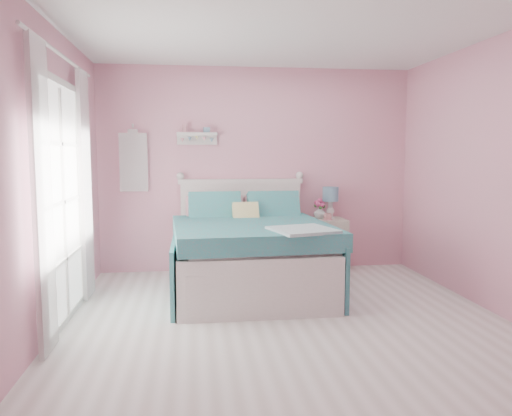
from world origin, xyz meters
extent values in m
plane|color=beige|center=(0.00, 0.00, 0.00)|extent=(4.50, 4.50, 0.00)
plane|color=pink|center=(0.00, 2.25, 1.30)|extent=(4.00, 0.00, 4.00)
plane|color=pink|center=(0.00, -2.25, 1.30)|extent=(4.00, 0.00, 4.00)
plane|color=pink|center=(-2.00, 0.00, 1.30)|extent=(0.00, 4.50, 4.50)
plane|color=pink|center=(2.00, 0.00, 1.30)|extent=(0.00, 4.50, 4.50)
plane|color=white|center=(0.00, 0.00, 2.60)|extent=(4.50, 4.50, 0.00)
cube|color=silver|center=(-0.21, 1.20, 0.21)|extent=(1.60, 2.05, 0.43)
cube|color=silver|center=(-0.21, 1.20, 0.51)|extent=(1.54, 1.99, 0.16)
cube|color=silver|center=(-0.21, 2.19, 0.56)|extent=(1.53, 0.07, 1.13)
cube|color=silver|center=(-0.21, 2.19, 1.16)|extent=(1.59, 0.09, 0.06)
cube|color=silver|center=(-0.21, 0.21, 0.28)|extent=(1.53, 0.06, 0.56)
cube|color=teal|center=(-0.21, 1.05, 0.68)|extent=(1.71, 1.80, 0.18)
cube|color=pink|center=(-0.57, 1.87, 0.79)|extent=(0.70, 0.32, 0.43)
cube|color=pink|center=(0.14, 1.87, 0.79)|extent=(0.70, 0.32, 0.43)
cube|color=#CCBC59|center=(-0.21, 1.59, 0.79)|extent=(0.31, 0.23, 0.31)
cube|color=beige|center=(0.87, 2.00, 0.34)|extent=(0.47, 0.44, 0.68)
cube|color=silver|center=(0.87, 1.79, 0.55)|extent=(0.41, 0.02, 0.16)
sphere|color=white|center=(0.87, 1.77, 0.55)|extent=(0.03, 0.03, 0.03)
cylinder|color=white|center=(0.93, 2.05, 0.69)|extent=(0.13, 0.13, 0.02)
cylinder|color=white|center=(0.93, 2.05, 0.80)|extent=(0.06, 0.06, 0.22)
cylinder|color=#618AA3|center=(0.93, 2.05, 0.99)|extent=(0.20, 0.20, 0.18)
imported|color=white|center=(0.79, 2.04, 0.76)|extent=(0.19, 0.19, 0.16)
imported|color=#D58F8F|center=(0.85, 1.89, 0.72)|extent=(0.12, 0.12, 0.08)
sphere|color=#DF4C89|center=(0.79, 2.04, 0.91)|extent=(0.06, 0.06, 0.06)
sphere|color=#DF4C89|center=(0.83, 2.06, 0.87)|extent=(0.06, 0.06, 0.06)
sphere|color=#DF4C89|center=(0.75, 2.05, 0.88)|extent=(0.06, 0.06, 0.06)
sphere|color=#DF4C89|center=(0.81, 2.01, 0.85)|extent=(0.06, 0.06, 0.06)
sphere|color=#DF4C89|center=(0.76, 2.02, 0.86)|extent=(0.06, 0.06, 0.06)
cube|color=silver|center=(-0.76, 2.17, 1.75)|extent=(0.50, 0.14, 0.04)
cube|color=silver|center=(-0.76, 2.23, 1.68)|extent=(0.50, 0.03, 0.12)
cylinder|color=#D18C99|center=(-0.91, 2.17, 1.82)|extent=(0.06, 0.06, 0.10)
cube|color=#618AA3|center=(-0.64, 2.17, 1.80)|extent=(0.08, 0.06, 0.07)
cube|color=white|center=(-1.55, 2.18, 1.40)|extent=(0.34, 0.03, 0.72)
cube|color=silver|center=(-1.97, 0.40, 2.13)|extent=(0.04, 1.32, 0.06)
cube|color=silver|center=(-1.97, 0.40, 0.03)|extent=(0.04, 1.32, 0.06)
cube|color=silver|center=(-1.97, -0.23, 1.05)|extent=(0.04, 0.06, 2.10)
cube|color=silver|center=(-1.97, 1.03, 1.05)|extent=(0.04, 0.06, 2.10)
cube|color=white|center=(-1.97, 0.40, 1.08)|extent=(0.02, 1.20, 2.04)
cube|color=white|center=(-1.92, -0.34, 1.18)|extent=(0.04, 0.40, 2.32)
cube|color=white|center=(-1.92, 1.14, 1.18)|extent=(0.04, 0.40, 2.32)
camera|label=1|loc=(-0.82, -4.15, 1.50)|focal=35.00mm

